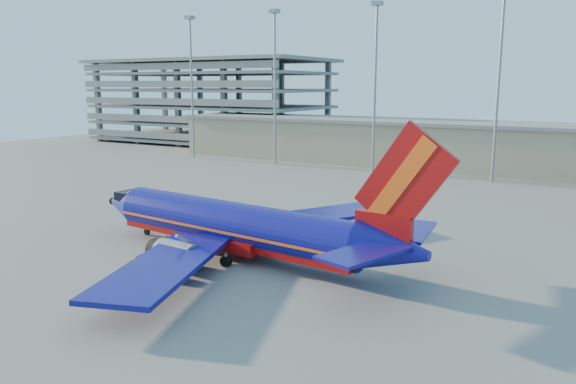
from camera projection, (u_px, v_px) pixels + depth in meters
ground at (249, 236)px, 56.65m from camera, size 220.00×220.00×0.00m
terminal_building at (477, 146)px, 100.15m from camera, size 122.00×16.00×8.50m
parking_garage at (211, 97)px, 147.90m from camera, size 62.00×32.00×21.40m
light_mast_row at (434, 69)px, 89.93m from camera, size 101.60×1.60×28.65m
aircraft_main at (241, 227)px, 49.44m from camera, size 37.40×35.83×12.67m
baggage_tug at (146, 265)px, 45.07m from camera, size 2.47×1.76×1.62m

